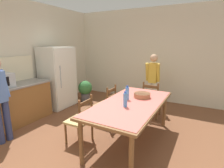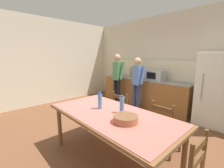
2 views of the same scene
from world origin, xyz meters
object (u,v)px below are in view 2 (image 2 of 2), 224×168
(refrigerator, at_px, (219,90))
(chair_side_far_left, at_px, (124,113))
(microwave, at_px, (156,75))
(paper_bag, at_px, (134,72))
(person_at_counter, at_px, (137,81))
(chair_side_far_right, at_px, (165,128))
(dining_table, at_px, (111,117))
(bottle_off_centre, at_px, (122,105))
(bottle_near_centre, at_px, (100,101))
(serving_bowl, at_px, (126,118))
(person_at_sink, at_px, (117,76))

(refrigerator, relative_size, chair_side_far_left, 1.90)
(microwave, xyz_separation_m, chair_side_far_left, (0.34, -1.82, -0.62))
(paper_bag, xyz_separation_m, person_at_counter, (0.53, -0.51, -0.20))
(person_at_counter, bearing_deg, chair_side_far_right, -129.47)
(microwave, bearing_deg, dining_table, -73.08)
(chair_side_far_left, bearing_deg, dining_table, 119.05)
(paper_bag, xyz_separation_m, bottle_off_centre, (1.75, -2.49, -0.18))
(bottle_off_centre, relative_size, person_at_counter, 0.17)
(person_at_counter, bearing_deg, paper_bag, 45.90)
(dining_table, relative_size, chair_side_far_left, 2.32)
(dining_table, bearing_deg, microwave, 106.92)
(microwave, height_order, bottle_near_centre, microwave)
(chair_side_far_right, relative_size, person_at_counter, 0.57)
(person_at_counter, bearing_deg, refrigerator, -75.56)
(chair_side_far_right, bearing_deg, chair_side_far_left, 0.95)
(microwave, xyz_separation_m, paper_bag, (-0.84, -0.01, 0.03))
(serving_bowl, xyz_separation_m, chair_side_far_right, (0.12, 0.88, -0.40))
(chair_side_far_right, bearing_deg, bottle_near_centre, 48.47)
(bottle_off_centre, distance_m, person_at_sink, 2.88)
(paper_bag, relative_size, dining_table, 0.17)
(chair_side_far_left, bearing_deg, chair_side_far_right, 178.59)
(chair_side_far_left, bearing_deg, bottle_off_centre, 129.11)
(dining_table, bearing_deg, bottle_near_centre, 179.26)
(person_at_sink, bearing_deg, chair_side_far_left, -131.28)
(bottle_off_centre, bearing_deg, refrigerator, 73.80)
(bottle_off_centre, xyz_separation_m, chair_side_far_right, (0.38, 0.67, -0.47))
(chair_side_far_right, bearing_deg, dining_table, 60.48)
(chair_side_far_left, bearing_deg, person_at_counter, -64.01)
(serving_bowl, xyz_separation_m, person_at_sink, (-2.33, 2.21, 0.12))
(chair_side_far_left, bearing_deg, serving_bowl, 132.28)
(microwave, distance_m, chair_side_far_right, 2.32)
(dining_table, bearing_deg, serving_bowl, -12.49)
(microwave, xyz_separation_m, serving_bowl, (1.17, -2.71, -0.23))
(refrigerator, height_order, bottle_near_centre, refrigerator)
(refrigerator, height_order, person_at_counter, refrigerator)
(bottle_off_centre, bearing_deg, paper_bag, 125.03)
(serving_bowl, bearing_deg, person_at_counter, 124.06)
(paper_bag, bearing_deg, person_at_sink, -123.51)
(bottle_off_centre, xyz_separation_m, person_at_sink, (-2.07, 2.00, 0.05))
(refrigerator, distance_m, bottle_near_centre, 2.83)
(bottle_near_centre, height_order, chair_side_far_right, bottle_near_centre)
(bottle_off_centre, height_order, chair_side_far_right, bottle_off_centre)
(microwave, bearing_deg, chair_side_far_right, -55.05)
(refrigerator, height_order, chair_side_far_left, refrigerator)
(bottle_near_centre, distance_m, bottle_off_centre, 0.39)
(dining_table, distance_m, serving_bowl, 0.40)
(bottle_near_centre, bearing_deg, bottle_off_centre, 18.38)
(bottle_near_centre, bearing_deg, chair_side_far_left, 103.87)
(chair_side_far_left, relative_size, person_at_sink, 0.53)
(bottle_near_centre, relative_size, chair_side_far_right, 0.30)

